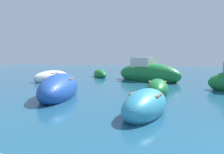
{
  "coord_description": "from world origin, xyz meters",
  "views": [
    {
      "loc": [
        -3.79,
        -4.9,
        2.18
      ],
      "look_at": [
        -7.96,
        10.55,
        0.57
      ],
      "focal_mm": 34.21,
      "sensor_mm": 36.0,
      "label": 1
    }
  ],
  "objects_px": {
    "moored_boat_2": "(100,74)",
    "moored_boat_8": "(157,88)",
    "moored_boat_3": "(60,88)",
    "moored_boat_0": "(148,73)",
    "moored_boat_7": "(145,105)",
    "moored_boat_1": "(52,77)"
  },
  "relations": [
    {
      "from": "moored_boat_1",
      "to": "moored_boat_3",
      "type": "height_order",
      "value": "moored_boat_3"
    },
    {
      "from": "moored_boat_0",
      "to": "moored_boat_2",
      "type": "xyz_separation_m",
      "value": [
        -5.08,
        2.13,
        -0.35
      ]
    },
    {
      "from": "moored_boat_3",
      "to": "moored_boat_2",
      "type": "bearing_deg",
      "value": 171.94
    },
    {
      "from": "moored_boat_2",
      "to": "moored_boat_8",
      "type": "xyz_separation_m",
      "value": [
        6.25,
        -8.37,
        0.03
      ]
    },
    {
      "from": "moored_boat_2",
      "to": "moored_boat_7",
      "type": "distance_m",
      "value": 14.27
    },
    {
      "from": "moored_boat_0",
      "to": "moored_boat_2",
      "type": "bearing_deg",
      "value": -174.93
    },
    {
      "from": "moored_boat_1",
      "to": "moored_boat_7",
      "type": "relative_size",
      "value": 1.03
    },
    {
      "from": "moored_boat_7",
      "to": "moored_boat_0",
      "type": "bearing_deg",
      "value": 16.42
    },
    {
      "from": "moored_boat_2",
      "to": "moored_boat_8",
      "type": "distance_m",
      "value": 10.45
    },
    {
      "from": "moored_boat_2",
      "to": "moored_boat_0",
      "type": "bearing_deg",
      "value": 36.92
    },
    {
      "from": "moored_boat_0",
      "to": "moored_boat_8",
      "type": "height_order",
      "value": "moored_boat_0"
    },
    {
      "from": "moored_boat_3",
      "to": "moored_boat_7",
      "type": "height_order",
      "value": "moored_boat_3"
    },
    {
      "from": "moored_boat_0",
      "to": "moored_boat_7",
      "type": "bearing_deg",
      "value": -57.0
    },
    {
      "from": "moored_boat_3",
      "to": "moored_boat_0",
      "type": "bearing_deg",
      "value": 140.7
    },
    {
      "from": "moored_boat_0",
      "to": "moored_boat_3",
      "type": "relative_size",
      "value": 1.18
    },
    {
      "from": "moored_boat_1",
      "to": "moored_boat_8",
      "type": "height_order",
      "value": "moored_boat_1"
    },
    {
      "from": "moored_boat_8",
      "to": "moored_boat_0",
      "type": "bearing_deg",
      "value": -172.2
    },
    {
      "from": "moored_boat_0",
      "to": "moored_boat_1",
      "type": "bearing_deg",
      "value": -134.05
    },
    {
      "from": "moored_boat_2",
      "to": "moored_boat_7",
      "type": "bearing_deg",
      "value": -5.21
    },
    {
      "from": "moored_boat_2",
      "to": "moored_boat_8",
      "type": "height_order",
      "value": "moored_boat_8"
    },
    {
      "from": "moored_boat_1",
      "to": "moored_boat_7",
      "type": "bearing_deg",
      "value": 71.51
    },
    {
      "from": "moored_boat_2",
      "to": "moored_boat_3",
      "type": "distance_m",
      "value": 10.62
    }
  ]
}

